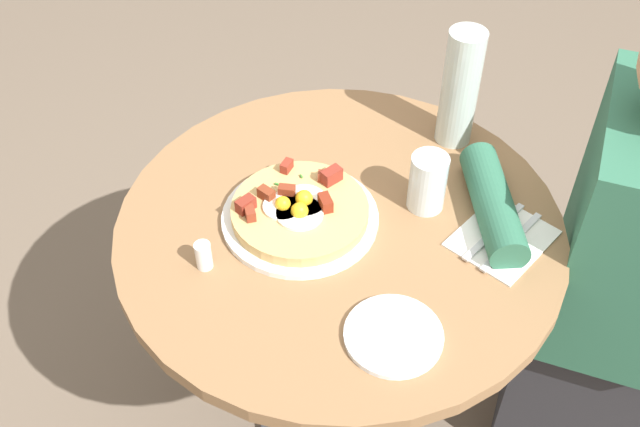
{
  "coord_description": "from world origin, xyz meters",
  "views": [
    {
      "loc": [
        -0.89,
        -0.29,
        1.7
      ],
      "look_at": [
        -0.01,
        0.03,
        0.75
      ],
      "focal_mm": 42.22,
      "sensor_mm": 36.0,
      "label": 1
    }
  ],
  "objects": [
    {
      "name": "ground_plane",
      "position": [
        0.0,
        0.0,
        0.0
      ],
      "size": [
        6.0,
        6.0,
        0.0
      ],
      "primitive_type": "plane",
      "color": "#6B5B4C"
    },
    {
      "name": "dining_table",
      "position": [
        0.0,
        0.0,
        0.56
      ],
      "size": [
        0.81,
        0.81,
        0.73
      ],
      "color": "olive",
      "rests_on": "ground_plane"
    },
    {
      "name": "person_seated",
      "position": [
        0.22,
        -0.5,
        0.51
      ],
      "size": [
        0.44,
        0.48,
        1.14
      ],
      "color": "#2D2D33",
      "rests_on": "ground_plane"
    },
    {
      "name": "pizza_plate",
      "position": [
        -0.02,
        0.07,
        0.73
      ],
      "size": [
        0.28,
        0.28,
        0.01
      ],
      "primitive_type": "cylinder",
      "color": "white",
      "rests_on": "dining_table"
    },
    {
      "name": "breakfast_pizza",
      "position": [
        -0.02,
        0.07,
        0.75
      ],
      "size": [
        0.25,
        0.25,
        0.05
      ],
      "color": "tan",
      "rests_on": "pizza_plate"
    },
    {
      "name": "bread_plate",
      "position": [
        -0.21,
        -0.16,
        0.73
      ],
      "size": [
        0.16,
        0.16,
        0.01
      ],
      "primitive_type": "cylinder",
      "color": "white",
      "rests_on": "dining_table"
    },
    {
      "name": "napkin",
      "position": [
        0.06,
        -0.28,
        0.73
      ],
      "size": [
        0.21,
        0.19,
        0.0
      ],
      "primitive_type": "cube",
      "rotation": [
        0.0,
        0.0,
        2.75
      ],
      "color": "white",
      "rests_on": "dining_table"
    },
    {
      "name": "fork",
      "position": [
        0.07,
        -0.27,
        0.73
      ],
      "size": [
        0.17,
        0.08,
        0.0
      ],
      "primitive_type": "cube",
      "rotation": [
        0.0,
        0.0,
        2.75
      ],
      "color": "silver",
      "rests_on": "napkin"
    },
    {
      "name": "knife",
      "position": [
        0.05,
        -0.3,
        0.73
      ],
      "size": [
        0.17,
        0.08,
        0.0
      ],
      "primitive_type": "cube",
      "rotation": [
        0.0,
        0.0,
        2.75
      ],
      "color": "silver",
      "rests_on": "napkin"
    },
    {
      "name": "water_glass",
      "position": [
        0.1,
        -0.13,
        0.78
      ],
      "size": [
        0.07,
        0.07,
        0.11
      ],
      "primitive_type": "cylinder",
      "color": "silver",
      "rests_on": "dining_table"
    },
    {
      "name": "water_bottle",
      "position": [
        0.3,
        -0.13,
        0.85
      ],
      "size": [
        0.07,
        0.07,
        0.24
      ],
      "primitive_type": "cylinder",
      "color": "silver",
      "rests_on": "dining_table"
    },
    {
      "name": "salt_shaker",
      "position": [
        -0.18,
        0.18,
        0.75
      ],
      "size": [
        0.03,
        0.03,
        0.05
      ],
      "primitive_type": "cylinder",
      "color": "white",
      "rests_on": "dining_table"
    }
  ]
}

